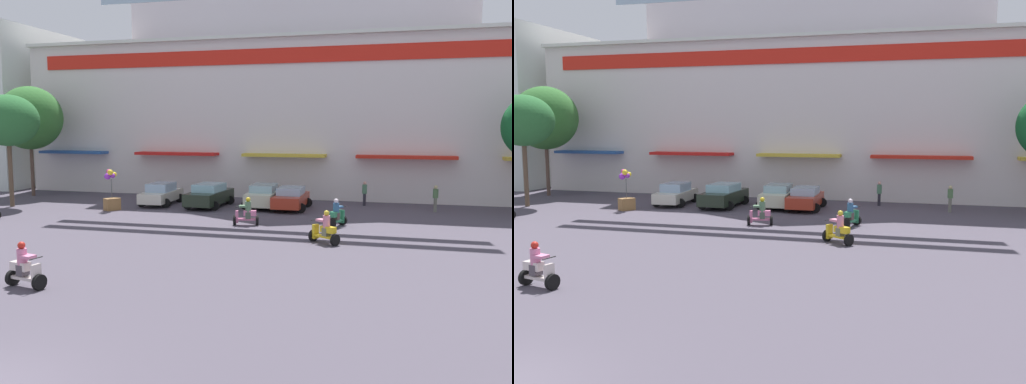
# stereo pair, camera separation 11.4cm
# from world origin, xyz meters

# --- Properties ---
(ground_plane) EXTENTS (128.00, 128.00, 0.00)m
(ground_plane) POSITION_xyz_m (0.00, 13.00, 0.00)
(ground_plane) COLOR #4B4551
(colonial_building) EXTENTS (41.76, 19.39, 22.27)m
(colonial_building) POSITION_xyz_m (-0.00, 37.07, 9.54)
(colonial_building) COLOR silver
(colonial_building) RESTS_ON ground
(plaza_tree_0) EXTENTS (4.03, 3.58, 7.20)m
(plaza_tree_0) POSITION_xyz_m (-16.46, 21.75, 5.53)
(plaza_tree_0) COLOR brown
(plaza_tree_0) RESTS_ON ground
(plaza_tree_2) EXTENTS (4.85, 4.44, 8.09)m
(plaza_tree_2) POSITION_xyz_m (-18.71, 26.83, 5.76)
(plaza_tree_2) COLOR brown
(plaza_tree_2) RESTS_ON ground
(parked_car_0) EXTENTS (2.38, 4.17, 1.45)m
(parked_car_0) POSITION_xyz_m (-7.46, 25.06, 0.73)
(parked_car_0) COLOR beige
(parked_car_0) RESTS_ON ground
(parked_car_1) EXTENTS (2.52, 4.50, 1.52)m
(parked_car_1) POSITION_xyz_m (-4.05, 24.99, 0.77)
(parked_car_1) COLOR #202B1F
(parked_car_1) RESTS_ON ground
(parked_car_2) EXTENTS (2.43, 4.41, 1.49)m
(parked_car_2) POSITION_xyz_m (-0.60, 25.72, 0.76)
(parked_car_2) COLOR beige
(parked_car_2) RESTS_ON ground
(parked_car_3) EXTENTS (2.37, 4.01, 1.41)m
(parked_car_3) POSITION_xyz_m (1.27, 25.26, 0.72)
(parked_car_3) COLOR #AB321F
(parked_car_3) RESTS_ON ground
(scooter_rider_0) EXTENTS (0.98, 1.40, 1.49)m
(scooter_rider_0) POSITION_xyz_m (4.78, 20.16, 0.62)
(scooter_rider_0) COLOR black
(scooter_rider_0) RESTS_ON ground
(scooter_rider_2) EXTENTS (1.44, 0.77, 1.52)m
(scooter_rider_2) POSITION_xyz_m (-3.70, 6.65, 0.63)
(scooter_rider_2) COLOR black
(scooter_rider_2) RESTS_ON ground
(scooter_rider_3) EXTENTS (1.50, 1.26, 1.52)m
(scooter_rider_3) POSITION_xyz_m (4.76, 15.93, 0.62)
(scooter_rider_3) COLOR black
(scooter_rider_3) RESTS_ON ground
(scooter_rider_4) EXTENTS (1.42, 0.82, 1.49)m
(scooter_rider_4) POSITION_xyz_m (0.10, 19.37, 0.60)
(scooter_rider_4) COLOR black
(scooter_rider_4) RESTS_ON ground
(pedestrian_0) EXTENTS (0.35, 0.35, 1.64)m
(pedestrian_0) POSITION_xyz_m (9.94, 26.59, 0.95)
(pedestrian_0) COLOR #6A685C
(pedestrian_0) RESTS_ON ground
(pedestrian_1) EXTENTS (0.42, 0.42, 1.60)m
(pedestrian_1) POSITION_xyz_m (5.58, 28.22, 0.92)
(pedestrian_1) COLOR #25222C
(pedestrian_1) RESTS_ON ground
(balloon_vendor_cart) EXTENTS (0.99, 1.08, 2.56)m
(balloon_vendor_cart) POSITION_xyz_m (-9.41, 22.06, 0.99)
(balloon_vendor_cart) COLOR olive
(balloon_vendor_cart) RESTS_ON ground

